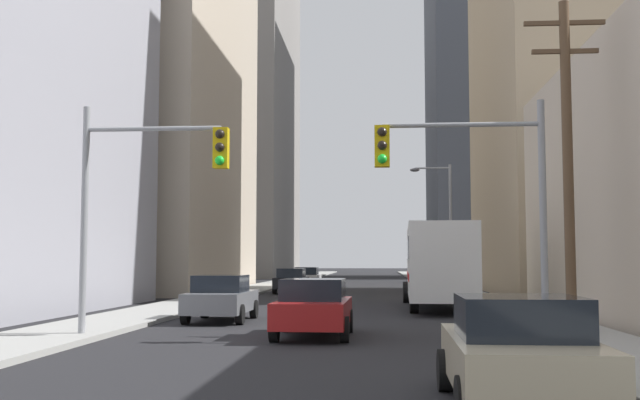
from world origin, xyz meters
TOP-DOWN VIEW (x-y plane):
  - sidewalk_left at (-6.64, 50.00)m, footprint 2.83×160.00m
  - sidewalk_right at (6.64, 50.00)m, footprint 2.83×160.00m
  - city_bus at (4.28, 30.05)m, footprint 2.90×11.58m
  - sedan_beige at (3.61, 8.08)m, footprint 1.95×4.24m
  - sedan_red at (0.06, 17.54)m, footprint 1.95×4.23m
  - sedan_grey at (-3.41, 22.50)m, footprint 1.95×4.20m
  - sedan_black at (-3.53, 44.25)m, footprint 1.95×4.21m
  - sedan_white at (-3.42, 53.35)m, footprint 1.95×4.22m
  - traffic_signal_near_left at (-4.19, 16.63)m, footprint 3.84×0.44m
  - traffic_signal_near_right at (4.00, 16.63)m, footprint 4.24×0.44m
  - utility_pole_right at (6.92, 18.55)m, footprint 2.20×0.28m
  - street_lamp_right at (5.55, 41.34)m, footprint 2.36×0.32m
  - building_left_mid_office at (-20.29, 48.74)m, footprint 24.06×22.63m
  - building_left_far_tower at (-20.44, 93.76)m, footprint 21.92×28.25m
  - building_right_far_highrise at (20.87, 92.46)m, footprint 24.71×20.14m

SIDE VIEW (x-z plane):
  - sidewalk_left at x=-6.64m, z-range 0.00..0.15m
  - sidewalk_right at x=6.64m, z-range 0.00..0.15m
  - sedan_beige at x=3.61m, z-range 0.01..1.53m
  - sedan_red at x=0.06m, z-range 0.01..1.53m
  - sedan_grey at x=-3.41m, z-range 0.01..1.53m
  - sedan_black at x=-3.53m, z-range 0.01..1.53m
  - sedan_white at x=-3.42m, z-range 0.01..1.53m
  - city_bus at x=4.28m, z-range 0.23..3.63m
  - traffic_signal_near_left at x=-4.19m, z-range 1.05..7.05m
  - traffic_signal_near_right at x=4.00m, z-range 1.06..7.06m
  - street_lamp_right at x=5.55m, z-range 0.79..8.29m
  - utility_pole_right at x=6.92m, z-range 0.27..9.42m
  - building_left_mid_office at x=-20.29m, z-range 0.00..24.33m
  - building_right_far_highrise at x=20.87m, z-range 0.00..45.78m
  - building_left_far_tower at x=-20.44m, z-range 0.00..59.26m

